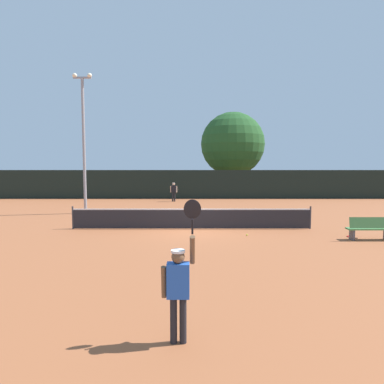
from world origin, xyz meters
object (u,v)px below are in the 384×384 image
object	(u,v)px
light_pole	(85,135)
parked_car_near	(120,186)
tennis_ball	(248,235)
spare_racket	(352,237)
courtside_bench	(372,228)
parked_car_mid	(283,186)
large_tree	(234,144)
player_receiving	(175,190)
player_serving	(180,282)

from	to	relation	value
light_pole	parked_car_near	size ratio (longest dim) A/B	2.00
tennis_ball	spare_racket	distance (m)	4.32
tennis_ball	courtside_bench	xyz separation A→B (m)	(4.81, -0.86, 0.45)
light_pole	tennis_ball	bearing A→B (deg)	-36.28
courtside_bench	parked_car_mid	world-z (taller)	parked_car_mid
courtside_bench	parked_car_mid	distance (m)	21.84
parked_car_mid	large_tree	bearing A→B (deg)	-177.65
tennis_ball	spare_racket	bearing A→B (deg)	-3.80
player_receiving	spare_racket	xyz separation A→B (m)	(8.18, -13.68, -0.92)
tennis_ball	parked_car_mid	distance (m)	22.05
light_pole	parked_car_mid	bearing A→B (deg)	41.52
player_serving	player_receiving	distance (m)	22.09
player_receiving	light_pole	bearing A→B (deg)	52.84
player_receiving	parked_car_near	distance (m)	10.90
player_serving	light_pole	size ratio (longest dim) A/B	0.29
player_serving	large_tree	distance (m)	30.49
player_receiving	light_pole	size ratio (longest dim) A/B	0.18
player_receiving	tennis_ball	bearing A→B (deg)	106.12
spare_racket	player_serving	bearing A→B (deg)	-129.49
light_pole	large_tree	distance (m)	18.24
light_pole	player_receiving	bearing A→B (deg)	52.84
player_receiving	courtside_bench	distance (m)	16.70
tennis_ball	courtside_bench	bearing A→B (deg)	-10.08
spare_racket	light_pole	world-z (taller)	light_pole
player_serving	parked_car_near	world-z (taller)	player_serving
spare_racket	parked_car_mid	xyz separation A→B (m)	(2.77, 21.15, 0.76)
player_serving	courtside_bench	bearing A→B (deg)	46.52
player_serving	parked_car_mid	world-z (taller)	player_serving
player_receiving	parked_car_mid	distance (m)	13.26
spare_racket	parked_car_near	bearing A→B (deg)	123.07
player_receiving	tennis_ball	distance (m)	13.98
player_serving	player_receiving	world-z (taller)	player_serving
parked_car_mid	spare_racket	bearing A→B (deg)	-91.07
tennis_ball	parked_car_mid	size ratio (longest dim) A/B	0.02
courtside_bench	parked_car_mid	xyz separation A→B (m)	(2.27, 21.72, 0.30)
light_pole	parked_car_near	xyz separation A→B (m)	(-1.31, 15.57, -4.07)
courtside_bench	parked_car_near	world-z (taller)	parked_car_near
player_receiving	spare_racket	distance (m)	15.97
player_serving	large_tree	bearing A→B (deg)	81.47
courtside_bench	parked_car_near	size ratio (longest dim) A/B	0.42
large_tree	parked_car_near	world-z (taller)	large_tree
light_pole	player_serving	bearing A→B (deg)	-67.15
parked_car_near	parked_car_mid	distance (m)	17.45
player_receiving	light_pole	world-z (taller)	light_pole
parked_car_near	tennis_ball	bearing A→B (deg)	-62.20
player_serving	tennis_ball	xyz separation A→B (m)	(2.58, 8.65, -1.03)
tennis_ball	parked_car_mid	bearing A→B (deg)	71.25
player_serving	courtside_bench	xyz separation A→B (m)	(7.39, 7.79, -0.58)
courtside_bench	light_pole	distance (m)	16.31
light_pole	large_tree	xyz separation A→B (m)	(10.91, 14.61, 0.32)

